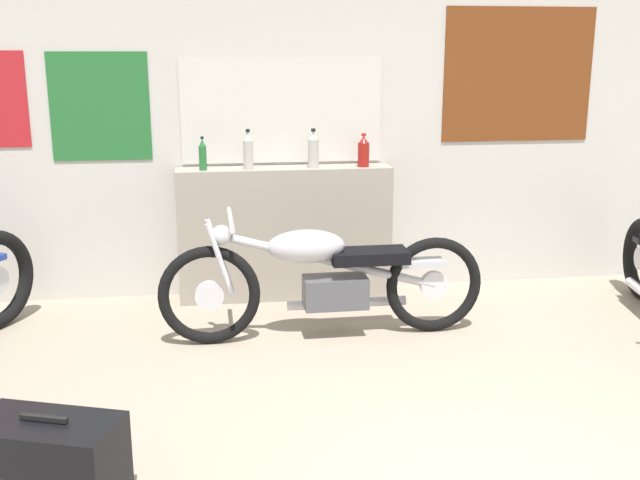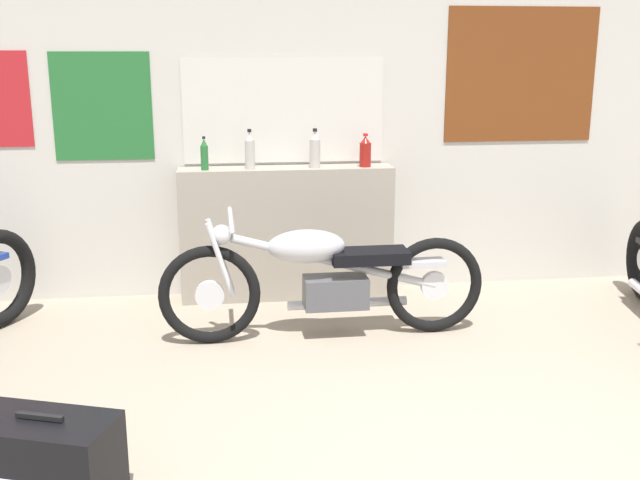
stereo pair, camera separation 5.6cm
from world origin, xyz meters
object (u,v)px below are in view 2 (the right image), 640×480
(bottle_right_center, at_px, (365,152))
(hard_case_black, at_px, (44,463))
(bottle_leftmost, at_px, (204,155))
(bottle_center, at_px, (315,150))
(bottle_left_center, at_px, (250,151))
(motorcycle_silver, at_px, (325,277))

(bottle_right_center, distance_m, hard_case_black, 3.32)
(bottle_leftmost, distance_m, bottle_center, 0.81)
(bottle_left_center, height_order, bottle_center, bottle_left_center)
(bottle_left_center, distance_m, bottle_right_center, 0.86)
(bottle_right_center, bearing_deg, bottle_center, 179.70)
(bottle_left_center, height_order, bottle_right_center, bottle_left_center)
(bottle_center, relative_size, hard_case_black, 0.44)
(bottle_left_center, bearing_deg, bottle_leftmost, -179.59)
(bottle_left_center, bearing_deg, bottle_center, 0.99)
(hard_case_black, bearing_deg, bottle_leftmost, 76.27)
(bottle_right_center, distance_m, motorcycle_silver, 1.19)
(motorcycle_silver, bearing_deg, bottle_right_center, 63.87)
(bottle_left_center, relative_size, motorcycle_silver, 0.14)
(bottle_left_center, distance_m, motorcycle_silver, 1.20)
(motorcycle_silver, xyz_separation_m, hard_case_black, (-1.41, -1.75, -0.22))
(bottle_center, distance_m, bottle_right_center, 0.38)
(bottle_right_center, bearing_deg, bottle_leftmost, -179.59)
(bottle_center, height_order, hard_case_black, bottle_center)
(bottle_center, bearing_deg, hard_case_black, -119.02)
(bottle_leftmost, distance_m, hard_case_black, 2.83)
(bottle_left_center, distance_m, hard_case_black, 2.93)
(bottle_leftmost, xyz_separation_m, motorcycle_silver, (0.77, -0.85, -0.70))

